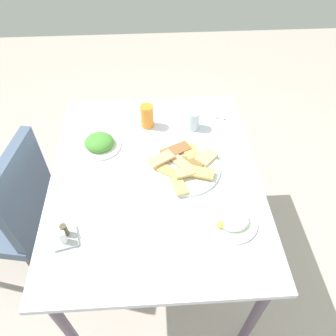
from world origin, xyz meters
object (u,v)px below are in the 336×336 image
Objects in this scene: dining_table at (156,186)px; fork at (217,108)px; soda_can at (148,116)px; dining_chair at (15,210)px; salad_plate_rice at (233,221)px; drinking_glass at (194,120)px; pide_platter at (185,166)px; paper_napkin at (214,109)px; spoon at (211,108)px; condiment_caddy at (66,236)px; salad_plate_greens at (100,143)px.

dining_table is 0.58m from fork.
dining_table is 9.30× the size of soda_can.
dining_chair is 4.62× the size of salad_plate_rice.
pide_platter is at bearing 166.06° from drinking_glass.
fork reaches higher than paper_napkin.
salad_plate_rice is 1.97× the size of drinking_glass.
salad_plate_rice is at bearing -152.28° from pide_platter.
dining_table is at bearing -93.18° from dining_chair.
pide_platter reaches higher than paper_napkin.
salad_plate_rice reaches higher than fork.
dining_chair is at bearing 94.22° from fork.
spoon is at bearing 72.97° from fork.
salad_plate_rice is 1.39× the size of paper_napkin.
dining_chair is 2.72× the size of pide_platter.
dining_chair is at bearing 47.18° from condiment_caddy.
spoon is (0.46, -0.31, 0.09)m from dining_table.
salad_plate_rice is at bearing 176.97° from paper_napkin.
soda_can is 0.38m from paper_napkin.
pide_platter is 0.59m from condiment_caddy.
salad_plate_rice is at bearing -171.06° from drinking_glass.
dining_chair is at bearing 96.03° from spoon.
condiment_caddy is (-0.64, 0.32, -0.04)m from soda_can.
drinking_glass is at bearing 126.90° from spoon.
soda_can is 1.23× the size of drinking_glass.
soda_can reaches higher than fork.
fork and spoon have the same top height.
dining_table is 11.41× the size of drinking_glass.
soda_can reaches higher than salad_plate_rice.
fork is at bearing -45.11° from drinking_glass.
fork is at bearing -37.55° from dining_table.
salad_plate_greens reaches higher than dining_table.
salad_plate_greens is 2.05× the size of drinking_glass.
salad_plate_rice is at bearing -132.54° from dining_table.
dining_table is 5.78× the size of salad_plate_rice.
dining_chair is 4.60× the size of fork.
salad_plate_greens is at bearing 121.29° from soda_can.
drinking_glass is 0.83m from condiment_caddy.
dining_table is at bearing 104.00° from pide_platter.
soda_can is (0.34, 0.03, 0.14)m from dining_table.
salad_plate_rice is 0.64m from condiment_caddy.
dining_table is 0.37m from soda_can.
dining_chair reaches higher than drinking_glass.
salad_plate_rice reaches higher than spoon.
soda_can is 0.72m from condiment_caddy.
paper_napkin is at bearing -68.42° from dining_chair.
dining_table is at bearing -48.98° from condiment_caddy.
dining_table is 0.57m from paper_napkin.
salad_plate_greens reaches higher than pide_platter.
pide_platter is 0.47m from fork.
pide_platter is at bearing -76.00° from dining_table.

